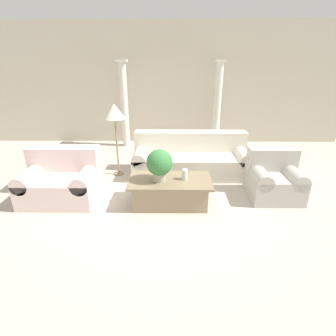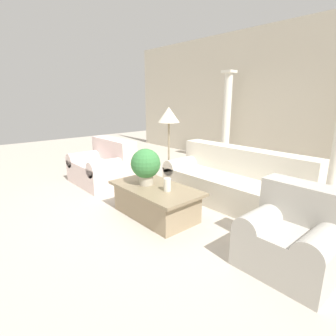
% 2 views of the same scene
% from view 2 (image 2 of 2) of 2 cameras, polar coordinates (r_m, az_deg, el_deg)
% --- Properties ---
extents(ground_plane, '(16.00, 16.00, 0.00)m').
position_cam_2_polar(ground_plane, '(4.13, -0.08, -8.34)').
color(ground_plane, '#BCB2A3').
extents(wall_back, '(10.00, 0.06, 3.20)m').
position_cam_2_polar(wall_back, '(6.50, 23.38, 13.54)').
color(wall_back, beige).
rests_on(wall_back, ground_plane).
extents(sofa_long, '(2.36, 0.91, 0.85)m').
position_cam_2_polar(sofa_long, '(4.34, 14.31, -2.91)').
color(sofa_long, beige).
rests_on(sofa_long, ground_plane).
extents(loveseat, '(1.21, 0.91, 0.85)m').
position_cam_2_polar(loveseat, '(5.31, -13.80, 0.51)').
color(loveseat, silver).
rests_on(loveseat, ground_plane).
extents(coffee_table, '(1.35, 0.72, 0.44)m').
position_cam_2_polar(coffee_table, '(3.75, -2.75, -7.18)').
color(coffee_table, '#998466').
rests_on(coffee_table, ground_plane).
extents(potted_plant, '(0.42, 0.42, 0.52)m').
position_cam_2_polar(potted_plant, '(3.70, -4.88, 0.74)').
color(potted_plant, '#B2A893').
rests_on(potted_plant, coffee_table).
extents(pillar_candle, '(0.10, 0.10, 0.17)m').
position_cam_2_polar(pillar_candle, '(3.48, -0.16, -3.66)').
color(pillar_candle, silver).
rests_on(pillar_candle, coffee_table).
extents(floor_lamp, '(0.42, 0.42, 1.47)m').
position_cam_2_polar(floor_lamp, '(5.09, 0.17, 10.95)').
color(floor_lamp, gray).
rests_on(floor_lamp, ground_plane).
extents(column_left, '(0.28, 0.28, 2.26)m').
position_cam_2_polar(column_left, '(6.72, 12.61, 10.61)').
color(column_left, silver).
rests_on(column_left, ground_plane).
extents(armchair, '(0.85, 0.78, 0.82)m').
position_cam_2_polar(armchair, '(2.92, 25.60, -13.11)').
color(armchair, '#B7B2A8').
rests_on(armchair, ground_plane).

